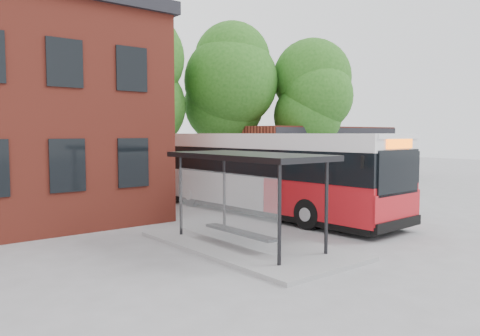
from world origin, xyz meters
TOP-DOWN VIEW (x-y plane):
  - ground at (0.00, 0.00)m, footprint 100.00×100.00m
  - shop_row at (15.00, 14.00)m, footprint 14.00×6.20m
  - bus_shelter at (-4.50, -1.00)m, footprint 3.60×7.00m
  - bike_rail at (9.28, 10.00)m, footprint 5.20×0.10m
  - tree_0 at (-6.00, 16.00)m, footprint 7.92×7.92m
  - tree_1 at (1.00, 17.00)m, footprint 7.92×7.92m
  - tree_2 at (8.00, 16.00)m, footprint 7.92×7.92m
  - tree_3 at (13.00, 12.00)m, footprint 7.04×7.04m
  - city_bus at (0.01, 3.60)m, footprint 3.43×13.75m
  - bicycle_0 at (6.59, 9.46)m, footprint 2.01×1.05m
  - bicycle_1 at (7.45, 10.31)m, footprint 1.92×0.98m
  - bicycle_2 at (7.53, 10.38)m, footprint 1.71×1.10m
  - bicycle_3 at (8.54, 9.04)m, footprint 1.84×1.06m
  - bicycle_4 at (9.66, 9.11)m, footprint 1.89×0.88m
  - bicycle_5 at (11.00, 9.68)m, footprint 1.61×0.61m
  - bicycle_6 at (10.52, 9.26)m, footprint 1.85×0.93m
  - bicycle_7 at (10.93, 10.05)m, footprint 1.82×0.83m

SIDE VIEW (x-z plane):
  - ground at x=0.00m, z-range 0.00..0.00m
  - bike_rail at x=9.28m, z-range 0.00..0.38m
  - bicycle_2 at x=7.53m, z-range 0.00..0.85m
  - bicycle_6 at x=10.52m, z-range 0.00..0.93m
  - bicycle_5 at x=11.00m, z-range 0.00..0.94m
  - bicycle_4 at x=9.66m, z-range 0.00..0.95m
  - bicycle_0 at x=6.59m, z-range 0.00..1.01m
  - bicycle_7 at x=10.93m, z-range 0.00..1.06m
  - bicycle_3 at x=8.54m, z-range 0.00..1.07m
  - bicycle_1 at x=7.45m, z-range 0.00..1.11m
  - bus_shelter at x=-4.50m, z-range 0.00..2.90m
  - city_bus at x=0.01m, z-range 0.00..3.47m
  - shop_row at x=15.00m, z-range 0.00..4.00m
  - tree_3 at x=13.00m, z-range 0.00..9.28m
  - tree_1 at x=1.00m, z-range 0.00..10.40m
  - tree_0 at x=-6.00m, z-range 0.00..11.00m
  - tree_2 at x=8.00m, z-range 0.00..11.00m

